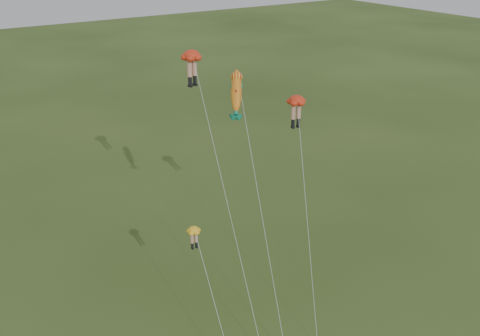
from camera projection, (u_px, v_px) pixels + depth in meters
ground at (259, 336)px, 39.05m from camera, size 300.00×300.00×0.00m
legs_kite_red_high at (192, 61)px, 41.21m from camera, size 3.49×14.43×18.75m
legs_kite_red_mid at (297, 106)px, 39.79m from camera, size 4.59×8.95×15.96m
legs_kite_yellow at (195, 237)px, 36.74m from camera, size 1.57×7.67×8.52m
fish_kite at (237, 92)px, 39.15m from camera, size 3.59×11.37×17.98m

